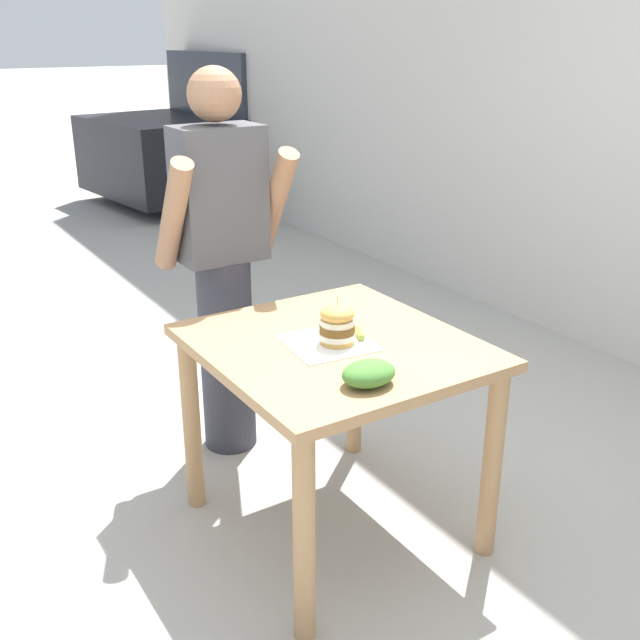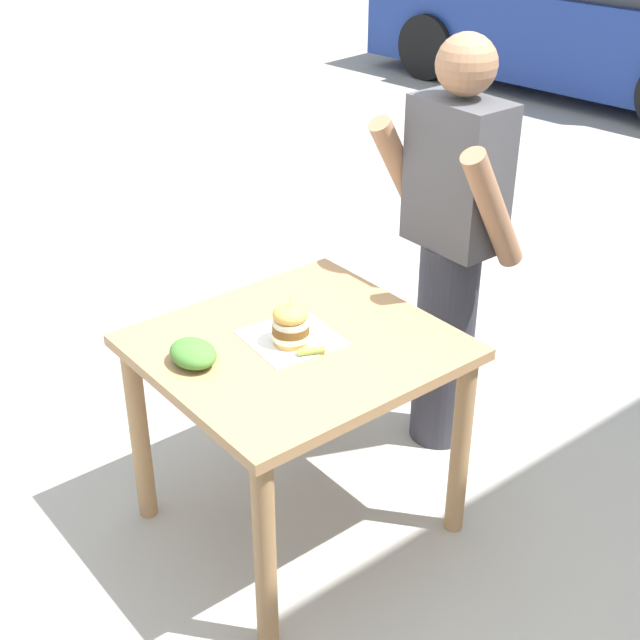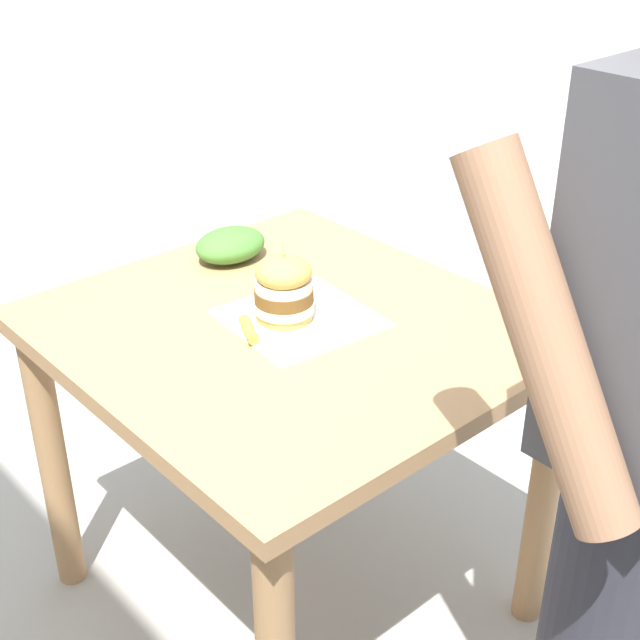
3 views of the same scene
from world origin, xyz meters
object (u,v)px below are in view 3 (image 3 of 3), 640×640
object	(u,v)px
patio_table	(290,377)
pickle_spear	(249,329)
side_salad	(230,245)
sandwich	(284,288)

from	to	relation	value
patio_table	pickle_spear	world-z (taller)	pickle_spear
side_salad	sandwich	bearing A→B (deg)	73.32
patio_table	side_salad	size ratio (longest dim) A/B	5.42
patio_table	pickle_spear	size ratio (longest dim) A/B	10.74
patio_table	pickle_spear	distance (m)	0.18
pickle_spear	side_salad	xyz separation A→B (m)	(-0.20, -0.33, 0.02)
sandwich	pickle_spear	xyz separation A→B (m)	(0.10, 0.01, -0.06)
pickle_spear	side_salad	distance (m)	0.38
pickle_spear	side_salad	size ratio (longest dim) A/B	0.50
sandwich	pickle_spear	bearing A→B (deg)	4.03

